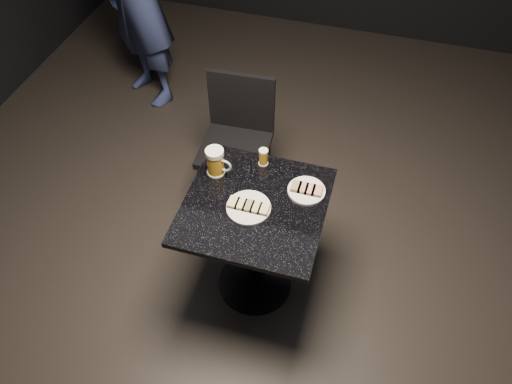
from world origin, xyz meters
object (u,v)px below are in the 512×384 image
plate_small (306,191)px  table (255,233)px  chair (237,135)px  beer_tumbler (263,157)px  plate_large (249,208)px  beer_mug (216,162)px

plate_small → table: 0.37m
table → chair: (-0.33, 0.71, -0.01)m
table → chair: chair is taller
plate_small → beer_tumbler: beer_tumbler is taller
plate_large → plate_small: size_ratio=1.15×
plate_small → beer_mug: beer_mug is taller
chair → beer_mug: bearing=-82.6°
plate_small → chair: chair is taller
plate_small → table: bearing=-146.0°
plate_large → beer_tumbler: bearing=92.7°
chair → table: bearing=-65.3°
plate_large → plate_small: bearing=37.2°
table → plate_small: bearing=34.0°
beer_mug → chair: 0.65m
chair → plate_large: bearing=-67.8°
plate_large → beer_tumbler: 0.32m
plate_large → plate_small: 0.31m
chair → plate_small: bearing=-45.2°
beer_mug → plate_large: bearing=-38.8°
beer_mug → beer_tumbler: bearing=31.3°
beer_mug → table: bearing=-30.8°
plate_large → chair: bearing=112.2°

